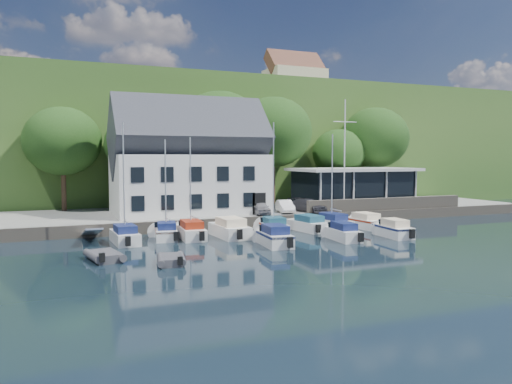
% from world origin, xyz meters
% --- Properties ---
extents(ground, '(180.00, 180.00, 0.00)m').
position_xyz_m(ground, '(0.00, 0.00, 0.00)').
color(ground, black).
rests_on(ground, ground).
extents(quay, '(60.00, 13.00, 1.00)m').
position_xyz_m(quay, '(0.00, 17.50, 0.50)').
color(quay, gray).
rests_on(quay, ground).
extents(quay_face, '(60.00, 0.30, 1.00)m').
position_xyz_m(quay_face, '(0.00, 11.00, 0.50)').
color(quay_face, '#6D6457').
rests_on(quay_face, ground).
extents(hillside, '(160.00, 75.00, 16.00)m').
position_xyz_m(hillside, '(0.00, 62.00, 8.00)').
color(hillside, '#264B1C').
rests_on(hillside, ground).
extents(field_patch, '(50.00, 30.00, 0.30)m').
position_xyz_m(field_patch, '(8.00, 70.00, 16.15)').
color(field_patch, '#545D2E').
rests_on(field_patch, hillside).
extents(farmhouse, '(10.40, 7.00, 8.20)m').
position_xyz_m(farmhouse, '(22.00, 52.00, 20.10)').
color(farmhouse, '#C6B397').
rests_on(farmhouse, hillside).
extents(harbor_building, '(14.40, 8.20, 8.70)m').
position_xyz_m(harbor_building, '(-7.00, 16.50, 5.35)').
color(harbor_building, silver).
rests_on(harbor_building, quay).
extents(club_pavilion, '(13.20, 7.20, 4.10)m').
position_xyz_m(club_pavilion, '(11.00, 16.00, 3.05)').
color(club_pavilion, black).
rests_on(club_pavilion, quay).
extents(seawall, '(18.00, 0.50, 1.20)m').
position_xyz_m(seawall, '(12.00, 11.40, 1.60)').
color(seawall, '#6D6457').
rests_on(seawall, quay).
extents(gangway, '(1.20, 6.00, 1.40)m').
position_xyz_m(gangway, '(-16.50, 9.00, 0.00)').
color(gangway, silver).
rests_on(gangway, ground).
extents(car_silver, '(1.95, 3.66, 1.18)m').
position_xyz_m(car_silver, '(-1.33, 12.58, 1.59)').
color(car_silver, '#A4A3A7').
rests_on(car_silver, quay).
extents(car_white, '(2.07, 3.80, 1.19)m').
position_xyz_m(car_white, '(1.41, 13.04, 1.59)').
color(car_white, silver).
rests_on(car_white, quay).
extents(car_dgrey, '(2.81, 4.68, 1.27)m').
position_xyz_m(car_dgrey, '(3.76, 12.81, 1.63)').
color(car_dgrey, '#313136').
rests_on(car_dgrey, quay).
extents(car_blue, '(1.96, 3.73, 1.21)m').
position_xyz_m(car_blue, '(5.82, 13.15, 1.61)').
color(car_blue, navy).
rests_on(car_blue, quay).
extents(flagpole, '(2.62, 0.20, 10.90)m').
position_xyz_m(flagpole, '(7.58, 12.41, 6.45)').
color(flagpole, silver).
rests_on(flagpole, quay).
extents(tree_0, '(7.46, 7.46, 10.19)m').
position_xyz_m(tree_0, '(-18.05, 22.74, 6.10)').
color(tree_0, '#16340F').
rests_on(tree_0, quay).
extents(tree_1, '(7.12, 7.12, 9.73)m').
position_xyz_m(tree_1, '(-10.78, 21.41, 5.87)').
color(tree_1, '#16340F').
rests_on(tree_1, quay).
extents(tree_2, '(9.10, 9.10, 12.43)m').
position_xyz_m(tree_2, '(-2.11, 22.08, 7.22)').
color(tree_2, '#16340F').
rests_on(tree_2, quay).
extents(tree_3, '(8.85, 8.85, 12.09)m').
position_xyz_m(tree_3, '(4.24, 22.08, 7.04)').
color(tree_3, '#16340F').
rests_on(tree_3, quay).
extents(tree_4, '(6.33, 6.33, 8.66)m').
position_xyz_m(tree_4, '(13.05, 22.36, 5.33)').
color(tree_4, '#16340F').
rests_on(tree_4, quay).
extents(tree_5, '(8.36, 8.36, 11.43)m').
position_xyz_m(tree_5, '(18.29, 22.39, 6.72)').
color(tree_5, '#16340F').
rests_on(tree_5, quay).
extents(boat_r1_0, '(2.02, 6.08, 8.44)m').
position_xyz_m(boat_r1_0, '(-14.31, 7.28, 4.22)').
color(boat_r1_0, silver).
rests_on(boat_r1_0, ground).
extents(boat_r1_1, '(2.53, 5.15, 8.30)m').
position_xyz_m(boat_r1_1, '(-11.17, 7.77, 4.15)').
color(boat_r1_1, silver).
rests_on(boat_r1_1, ground).
extents(boat_r1_2, '(2.26, 6.57, 8.67)m').
position_xyz_m(boat_r1_2, '(-9.27, 7.61, 4.34)').
color(boat_r1_2, silver).
rests_on(boat_r1_2, ground).
extents(boat_r1_3, '(2.46, 6.76, 1.56)m').
position_xyz_m(boat_r1_3, '(-6.28, 7.10, 0.78)').
color(boat_r1_3, silver).
rests_on(boat_r1_3, ground).
extents(boat_r1_4, '(2.59, 5.28, 8.44)m').
position_xyz_m(boat_r1_4, '(-2.37, 7.39, 4.22)').
color(boat_r1_4, silver).
rests_on(boat_r1_4, ground).
extents(boat_r1_5, '(2.75, 6.38, 1.38)m').
position_xyz_m(boat_r1_5, '(1.02, 7.74, 0.69)').
color(boat_r1_5, silver).
rests_on(boat_r1_5, ground).
extents(boat_r1_6, '(2.33, 6.55, 8.66)m').
position_xyz_m(boat_r1_6, '(3.41, 7.80, 4.33)').
color(boat_r1_6, silver).
rests_on(boat_r1_6, ground).
extents(boat_r1_7, '(2.37, 5.95, 1.38)m').
position_xyz_m(boat_r1_7, '(6.43, 7.27, 0.69)').
color(boat_r1_7, silver).
rests_on(boat_r1_7, ground).
extents(boat_r2_2, '(2.32, 5.93, 1.50)m').
position_xyz_m(boat_r2_2, '(-4.61, 2.33, 0.75)').
color(boat_r2_2, silver).
rests_on(boat_r2_2, ground).
extents(boat_r2_3, '(2.11, 5.85, 1.38)m').
position_xyz_m(boat_r2_3, '(1.16, 2.51, 0.69)').
color(boat_r2_3, silver).
rests_on(boat_r2_3, ground).
extents(boat_r2_4, '(2.09, 5.56, 1.45)m').
position_xyz_m(boat_r2_4, '(5.61, 2.19, 0.72)').
color(boat_r2_4, silver).
rests_on(boat_r2_4, ground).
extents(dinghy_0, '(2.42, 3.43, 0.73)m').
position_xyz_m(dinghy_0, '(-16.30, 1.53, 0.37)').
color(dinghy_0, '#3B3B40').
rests_on(dinghy_0, ground).
extents(dinghy_1, '(2.17, 3.09, 0.66)m').
position_xyz_m(dinghy_1, '(-12.77, -0.96, 0.33)').
color(dinghy_1, '#3B3B40').
rests_on(dinghy_1, ground).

